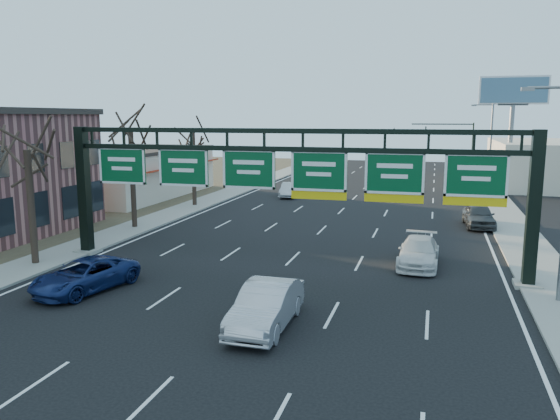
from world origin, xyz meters
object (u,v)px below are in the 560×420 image
(car_blue_suv, at_px, (85,275))
(car_silver_sedan, at_px, (266,306))
(sign_gantry, at_px, (286,179))
(car_white_wagon, at_px, (419,252))

(car_blue_suv, bearing_deg, car_silver_sedan, 1.56)
(car_blue_suv, relative_size, car_silver_sedan, 1.02)
(car_silver_sedan, bearing_deg, car_blue_suv, 168.29)
(sign_gantry, relative_size, car_blue_suv, 4.83)
(sign_gantry, bearing_deg, car_white_wagon, 20.32)
(sign_gantry, bearing_deg, car_blue_suv, -142.14)
(car_blue_suv, bearing_deg, sign_gantry, 51.25)
(car_white_wagon, bearing_deg, sign_gantry, -158.22)
(car_silver_sedan, distance_m, car_white_wagon, 11.59)
(car_silver_sedan, relative_size, car_white_wagon, 1.01)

